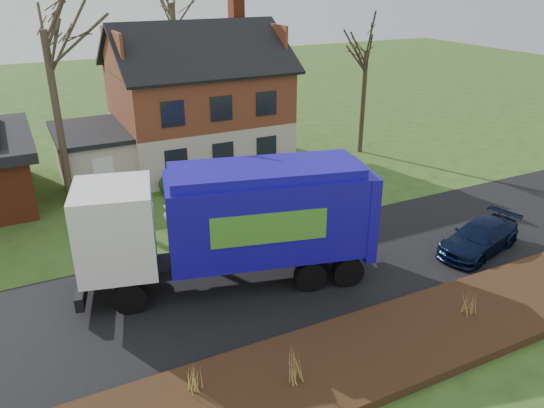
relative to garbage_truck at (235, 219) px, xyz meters
name	(u,v)px	position (x,y,z in m)	size (l,w,h in m)	color
ground	(276,276)	(1.45, -0.35, -2.55)	(120.00, 120.00, 0.00)	#2E4C19
road	(276,276)	(1.45, -0.35, -2.54)	(80.00, 7.00, 0.02)	black
mulch_verge	(358,357)	(1.45, -5.65, -2.40)	(80.00, 3.50, 0.30)	black
main_house	(189,95)	(2.94, 13.56, 1.48)	(12.95, 8.95, 9.26)	beige
garbage_truck	(235,219)	(0.00, 0.00, 0.00)	(10.69, 5.14, 4.43)	black
silver_sedan	(220,208)	(1.24, 4.82, -1.77)	(1.66, 4.75, 1.56)	#A2A3A9
navy_wagon	(479,237)	(9.73, -2.27, -1.93)	(1.73, 4.25, 1.23)	black
tree_front_east	(368,33)	(13.13, 10.81, 4.70)	(3.21, 3.21, 8.92)	#3A2F22
grass_clump_west	(194,378)	(-3.32, -4.95, -1.84)	(0.31, 0.26, 0.82)	tan
grass_clump_mid	(297,365)	(-0.72, -5.85, -1.74)	(0.37, 0.30, 1.03)	#A49348
grass_clump_east	(468,301)	(5.71, -5.58, -1.81)	(0.36, 0.29, 0.89)	#9B8444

